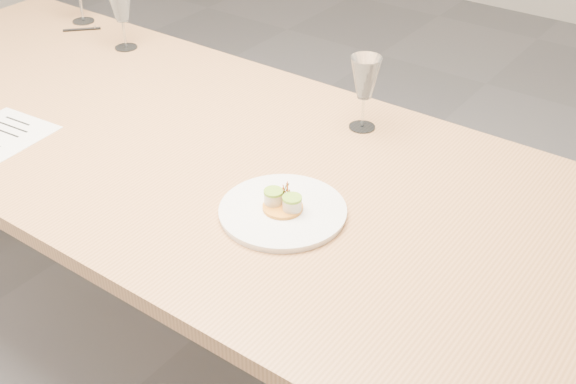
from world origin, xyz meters
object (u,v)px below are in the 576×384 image
Objects in this scene: dinner_plate at (283,210)px; ballpoint_pen at (82,29)px; dining_table at (177,157)px; wine_glass_2 at (365,79)px; wine_glass_1 at (120,5)px.

ballpoint_pen is at bearing 158.98° from dinner_plate.
dinner_plate is at bearing -14.81° from dining_table.
wine_glass_2 is at bearing 41.16° from dining_table.
ballpoint_pen is at bearing 175.93° from wine_glass_1.
ballpoint_pen reaches higher than dining_table.
ballpoint_pen is (-0.78, 0.35, 0.07)m from dining_table.
wine_glass_2 is (0.92, -0.00, -0.01)m from wine_glass_1.
wine_glass_2 is at bearing -47.69° from ballpoint_pen.
dining_table is 0.86m from ballpoint_pen.
wine_glass_1 is (-0.54, 0.34, 0.22)m from dining_table.
ballpoint_pen is at bearing 178.94° from wine_glass_2.
dining_table is at bearing -31.88° from wine_glass_1.
wine_glass_2 is (-0.07, 0.45, 0.13)m from dinner_plate.
wine_glass_1 is 1.04× the size of wine_glass_2.
wine_glass_2 is at bearing 98.28° from dinner_plate.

